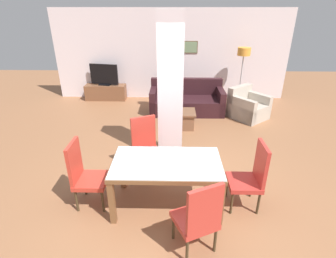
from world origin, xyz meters
TOP-DOWN VIEW (x-y plane):
  - ground_plane at (0.00, 0.00)m, footprint 18.00×18.00m
  - back_wall at (0.00, 5.14)m, footprint 7.20×0.09m
  - divider_pillar at (0.03, 1.39)m, footprint 0.45×0.31m
  - dining_table at (0.00, 0.00)m, footprint 1.56×0.89m
  - dining_chair_head_left at (-1.20, 0.00)m, footprint 0.46×0.46m
  - dining_chair_far_left at (-0.39, 0.85)m, footprint 0.61×0.61m
  - dining_chair_head_right at (1.21, 0.00)m, footprint 0.46×0.46m
  - dining_chair_near_right at (0.39, -0.84)m, footprint 0.61×0.61m
  - sofa at (0.46, 3.86)m, footprint 2.02×0.93m
  - armchair at (2.06, 3.46)m, footprint 1.16×1.17m
  - coffee_table at (0.33, 2.79)m, footprint 0.58×0.57m
  - bottle at (0.18, 2.83)m, footprint 0.06×0.06m
  - tv_stand at (-2.07, 4.86)m, footprint 1.26×0.40m
  - tv_screen at (-2.07, 4.86)m, footprint 0.89×0.26m
  - floor_lamp at (2.09, 4.61)m, footprint 0.37×0.37m

SIDE VIEW (x-z plane):
  - ground_plane at x=0.00m, z-range 0.00..0.00m
  - coffee_table at x=0.33m, z-range 0.01..0.43m
  - tv_stand at x=-2.07m, z-range 0.00..0.48m
  - armchair at x=2.06m, z-range -0.12..0.69m
  - sofa at x=0.46m, z-range -0.14..0.73m
  - bottle at x=0.18m, z-range 0.39..0.63m
  - dining_chair_head_left at x=-1.20m, z-range 0.02..1.05m
  - dining_chair_far_left at x=-0.39m, z-range 0.02..1.05m
  - dining_chair_head_right at x=1.21m, z-range 0.02..1.05m
  - dining_chair_near_right at x=0.39m, z-range 0.02..1.05m
  - dining_table at x=0.00m, z-range 0.22..0.96m
  - tv_screen at x=-2.07m, z-range 0.47..1.12m
  - divider_pillar at x=0.03m, z-range 0.00..2.70m
  - back_wall at x=0.00m, z-range 0.00..2.70m
  - floor_lamp at x=2.09m, z-range 0.58..2.24m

